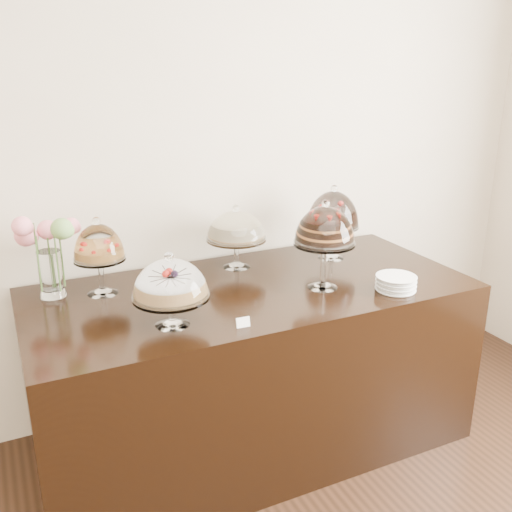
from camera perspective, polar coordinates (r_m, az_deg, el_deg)
name	(u,v)px	position (r m, az deg, el deg)	size (l,w,h in m)	color
wall_back	(153,156)	(3.09, -10.22, 9.86)	(5.00, 0.04, 3.00)	beige
display_counter	(252,366)	(3.05, -0.41, -10.97)	(2.20, 1.00, 0.90)	black
cake_stand_sugar_sponge	(170,282)	(2.41, -8.56, -2.62)	(0.33, 0.33, 0.33)	white
cake_stand_choco_layer	(325,229)	(2.78, 6.89, 2.72)	(0.30, 0.30, 0.45)	white
cake_stand_cheesecake	(236,228)	(3.07, -2.00, 2.80)	(0.33, 0.33, 0.35)	white
cake_stand_dark_choco	(333,212)	(3.23, 7.72, 4.35)	(0.30, 0.30, 0.42)	white
cake_stand_fruit_tart	(99,246)	(2.80, -15.46, 0.94)	(0.25, 0.25, 0.38)	white
flower_vase	(46,248)	(2.84, -20.22, 0.80)	(0.30, 0.29, 0.42)	white
plate_stack	(396,283)	(2.89, 13.82, -2.64)	(0.19, 0.19, 0.07)	silver
price_card_left	(243,322)	(2.43, -1.30, -6.65)	(0.06, 0.01, 0.04)	white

